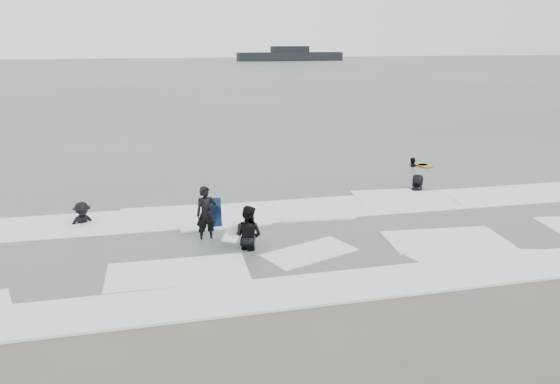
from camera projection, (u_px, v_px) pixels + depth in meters
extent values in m
plane|color=brown|center=(320.00, 280.00, 14.91)|extent=(320.00, 320.00, 0.00)
plane|color=#47544C|center=(181.00, 76.00, 89.96)|extent=(320.00, 320.00, 0.00)
imported|color=black|center=(207.00, 241.00, 17.75)|extent=(0.74, 0.55, 1.85)
imported|color=black|center=(248.00, 249.00, 17.03)|extent=(1.22, 1.19, 1.98)
imported|color=black|center=(83.00, 225.00, 19.20)|extent=(1.27, 1.06, 1.71)
imported|color=black|center=(412.00, 167.00, 27.72)|extent=(0.81, 1.05, 1.66)
imported|color=black|center=(417.00, 190.00, 23.54)|extent=(1.02, 1.09, 1.87)
cube|color=white|center=(326.00, 288.00, 14.34)|extent=(30.03, 2.32, 0.07)
cube|color=white|center=(274.00, 212.00, 20.53)|extent=(30.00, 2.60, 0.09)
cube|color=black|center=(290.00, 57.00, 146.62)|extent=(28.26, 5.05, 2.22)
cube|color=black|center=(290.00, 49.00, 146.10)|extent=(10.09, 3.03, 1.61)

